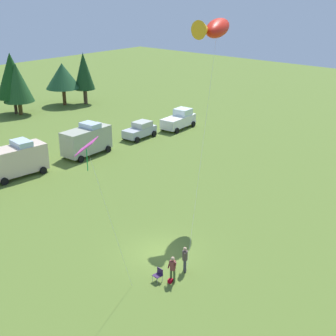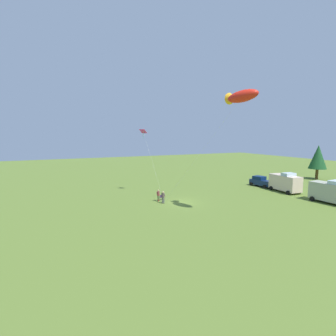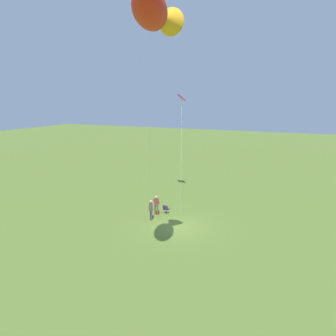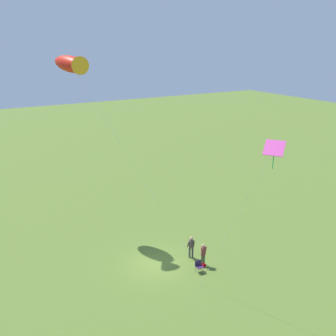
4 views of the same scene
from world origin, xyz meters
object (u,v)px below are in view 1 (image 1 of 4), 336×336
at_px(kite_diamond_rainbow, 88,151).
at_px(van_motorhome_grey, 87,140).
at_px(backpack_on_grass, 170,281).
at_px(truck_white_pickup, 179,120).
at_px(car_silver_compact, 140,130).
at_px(person_kite_flyer, 185,257).
at_px(folding_chair, 159,274).
at_px(van_camper_beige, 17,159).
at_px(person_spectator, 173,267).
at_px(kite_large_fish, 214,28).

bearing_deg(kite_diamond_rainbow, van_motorhome_grey, 51.51).
height_order(van_motorhome_grey, kite_diamond_rainbow, kite_diamond_rainbow).
relative_size(backpack_on_grass, truck_white_pickup, 0.06).
bearing_deg(kite_diamond_rainbow, car_silver_compact, 40.64).
bearing_deg(car_silver_compact, van_motorhome_grey, 176.22).
xyz_separation_m(person_kite_flyer, folding_chair, (-1.83, 0.55, -0.53)).
distance_m(backpack_on_grass, truck_white_pickup, 32.72).
bearing_deg(van_camper_beige, truck_white_pickup, 1.81).
xyz_separation_m(van_camper_beige, car_silver_compact, (15.92, -0.44, -0.69)).
bearing_deg(person_spectator, person_kite_flyer, 173.33).
xyz_separation_m(folding_chair, person_spectator, (0.49, -0.70, 0.53)).
xyz_separation_m(person_kite_flyer, van_camper_beige, (1.98, 21.81, 0.62)).
bearing_deg(folding_chair, backpack_on_grass, 123.82).
xyz_separation_m(backpack_on_grass, van_motorhome_grey, (11.53, 21.60, 1.53)).
xyz_separation_m(car_silver_compact, kite_diamond_rainbow, (-25.09, -21.54, 9.00)).
relative_size(folding_chair, backpack_on_grass, 2.56).
xyz_separation_m(van_motorhome_grey, kite_large_fish, (-0.61, -16.37, 12.19)).
height_order(person_kite_flyer, van_camper_beige, van_camper_beige).
bearing_deg(person_kite_flyer, van_motorhome_grey, -75.84).
height_order(backpack_on_grass, van_motorhome_grey, van_motorhome_grey).
relative_size(person_kite_flyer, truck_white_pickup, 0.34).
bearing_deg(van_camper_beige, person_spectator, -93.29).
height_order(van_motorhome_grey, truck_white_pickup, van_motorhome_grey).
bearing_deg(van_camper_beige, folding_chair, -94.86).
distance_m(person_spectator, truck_white_pickup, 32.63).
height_order(person_spectator, truck_white_pickup, truck_white_pickup).
height_order(person_spectator, kite_large_fish, kite_large_fish).
relative_size(person_spectator, truck_white_pickup, 0.34).
relative_size(van_camper_beige, van_motorhome_grey, 1.01).
bearing_deg(person_kite_flyer, car_silver_compact, -90.75).
xyz_separation_m(van_camper_beige, van_motorhome_grey, (8.07, -0.30, 0.00)).
height_order(truck_white_pickup, kite_large_fish, kite_large_fish).
bearing_deg(person_kite_flyer, folding_chair, 22.40).
bearing_deg(van_camper_beige, van_motorhome_grey, 3.17).
bearing_deg(van_motorhome_grey, van_camper_beige, 174.66).
relative_size(person_kite_flyer, kite_diamond_rainbow, 0.17).
distance_m(person_spectator, backpack_on_grass, 0.92).
distance_m(folding_chair, backpack_on_grass, 0.83).
relative_size(folding_chair, person_spectator, 0.47).
distance_m(van_motorhome_grey, kite_large_fish, 20.42).
height_order(person_kite_flyer, truck_white_pickup, truck_white_pickup).
bearing_deg(car_silver_compact, backpack_on_grass, -134.85).
bearing_deg(car_silver_compact, kite_large_fish, -120.30).
bearing_deg(person_kite_flyer, person_spectator, 45.59).
height_order(person_spectator, backpack_on_grass, person_spectator).
xyz_separation_m(folding_chair, truck_white_pickup, (25.79, 19.91, 0.61)).
distance_m(van_motorhome_grey, kite_diamond_rainbow, 28.91).
bearing_deg(kite_large_fish, folding_chair, -157.88).
height_order(backpack_on_grass, truck_white_pickup, truck_white_pickup).
bearing_deg(van_camper_beige, car_silver_compact, 3.72).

